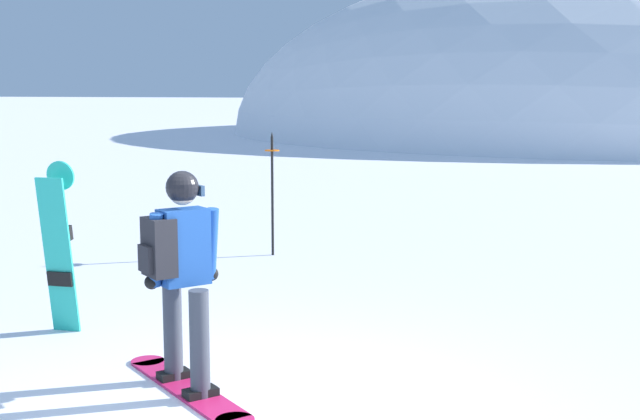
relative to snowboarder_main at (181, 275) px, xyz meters
The scene contains 5 objects.
ground_plane 1.17m from the snowboarder_main, 40.65° to the right, with size 300.00×300.00×0.00m, color white.
ridge_peak_main 38.78m from the snowboarder_main, 81.41° to the left, with size 36.41×32.76×16.98m.
snowboarder_main is the anchor object (origin of this frame).
spare_snowboard 2.10m from the snowboarder_main, 146.10° to the left, with size 0.28×0.25×1.65m.
piste_marker_near 5.35m from the snowboarder_main, 99.75° to the left, with size 0.20×0.20×1.72m.
Camera 1 is at (2.02, -5.41, 2.35)m, focal length 47.73 mm.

